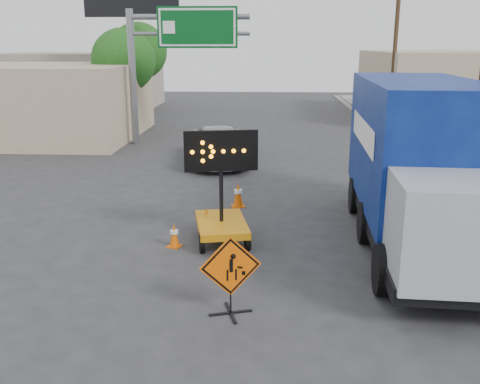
# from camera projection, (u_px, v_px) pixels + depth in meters

# --- Properties ---
(ground) EXTENTS (100.00, 100.00, 0.00)m
(ground) POSITION_uv_depth(u_px,v_px,m) (241.00, 310.00, 10.63)
(ground) COLOR #2D2D30
(ground) RESTS_ON ground
(curb_right) EXTENTS (0.40, 60.00, 0.12)m
(curb_right) POSITION_uv_depth(u_px,v_px,m) (413.00, 157.00, 24.67)
(curb_right) COLOR gray
(curb_right) RESTS_ON ground
(sidewalk_right) EXTENTS (4.00, 60.00, 0.15)m
(sidewalk_right) POSITION_uv_depth(u_px,v_px,m) (464.00, 157.00, 24.55)
(sidewalk_right) COLOR gray
(sidewalk_right) RESTS_ON ground
(storefront_left_near) EXTENTS (14.00, 10.00, 4.00)m
(storefront_left_near) POSITION_uv_depth(u_px,v_px,m) (11.00, 101.00, 30.06)
(storefront_left_near) COLOR #C1A88B
(storefront_left_near) RESTS_ON ground
(storefront_left_far) EXTENTS (12.00, 10.00, 4.40)m
(storefront_left_far) POSITION_uv_depth(u_px,v_px,m) (79.00, 81.00, 43.53)
(storefront_left_far) COLOR #A79C8B
(storefront_left_far) RESTS_ON ground
(building_right_far) EXTENTS (10.00, 14.00, 4.60)m
(building_right_far) POSITION_uv_depth(u_px,v_px,m) (444.00, 85.00, 38.20)
(building_right_far) COLOR #C1A88B
(building_right_far) RESTS_ON ground
(highway_gantry) EXTENTS (6.18, 0.38, 6.90)m
(highway_gantry) POSITION_uv_depth(u_px,v_px,m) (171.00, 45.00, 26.77)
(highway_gantry) COLOR slate
(highway_gantry) RESTS_ON ground
(billboard) EXTENTS (6.10, 0.54, 9.85)m
(billboard) POSITION_uv_depth(u_px,v_px,m) (131.00, 7.00, 33.98)
(billboard) COLOR slate
(billboard) RESTS_ON ground
(utility_pole_far) EXTENTS (1.80, 0.26, 9.00)m
(utility_pole_far) POSITION_uv_depth(u_px,v_px,m) (395.00, 51.00, 32.05)
(utility_pole_far) COLOR #4B3120
(utility_pole_far) RESTS_ON ground
(tree_left_near) EXTENTS (3.71, 3.71, 6.03)m
(tree_left_near) POSITION_uv_depth(u_px,v_px,m) (124.00, 61.00, 31.09)
(tree_left_near) COLOR #4B3120
(tree_left_near) RESTS_ON ground
(tree_left_far) EXTENTS (4.10, 4.10, 6.66)m
(tree_left_far) POSITION_uv_depth(u_px,v_px,m) (139.00, 51.00, 38.72)
(tree_left_far) COLOR #4B3120
(tree_left_far) RESTS_ON ground
(construction_sign) EXTENTS (1.18, 0.84, 1.62)m
(construction_sign) POSITION_uv_depth(u_px,v_px,m) (230.00, 273.00, 10.27)
(construction_sign) COLOR black
(construction_sign) RESTS_ON ground
(arrow_board) EXTENTS (1.88, 2.32, 3.01)m
(arrow_board) POSITION_uv_depth(u_px,v_px,m) (221.00, 217.00, 14.18)
(arrow_board) COLOR #C6790B
(arrow_board) RESTS_ON ground
(pickup_truck) EXTENTS (3.18, 5.82, 1.55)m
(pickup_truck) POSITION_uv_depth(u_px,v_px,m) (218.00, 145.00, 23.66)
(pickup_truck) COLOR silver
(pickup_truck) RESTS_ON ground
(box_truck) EXTENTS (3.21, 9.03, 4.23)m
(box_truck) POSITION_uv_depth(u_px,v_px,m) (419.00, 174.00, 13.63)
(box_truck) COLOR black
(box_truck) RESTS_ON ground
(cone_a) EXTENTS (0.42, 0.42, 0.64)m
(cone_a) POSITION_uv_depth(u_px,v_px,m) (174.00, 235.00, 13.88)
(cone_a) COLOR #E45704
(cone_a) RESTS_ON ground
(cone_b) EXTENTS (0.42, 0.42, 0.75)m
(cone_b) POSITION_uv_depth(u_px,v_px,m) (206.00, 221.00, 14.85)
(cone_b) COLOR #E45704
(cone_b) RESTS_ON ground
(cone_c) EXTENTS (0.49, 0.49, 0.81)m
(cone_c) POSITION_uv_depth(u_px,v_px,m) (238.00, 195.00, 17.30)
(cone_c) COLOR #E45704
(cone_c) RESTS_ON ground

